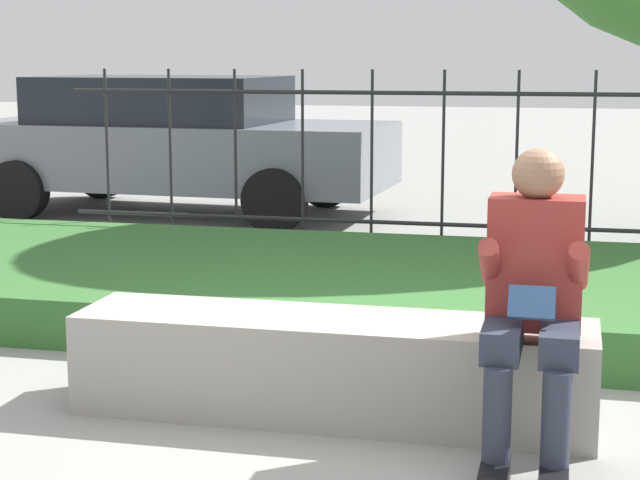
{
  "coord_description": "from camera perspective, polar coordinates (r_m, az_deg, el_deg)",
  "views": [
    {
      "loc": [
        1.0,
        -4.55,
        1.62
      ],
      "look_at": [
        -0.37,
        1.18,
        0.6
      ],
      "focal_mm": 60.0,
      "sensor_mm": 36.0,
      "label": 1
    }
  ],
  "objects": [
    {
      "name": "iron_fence",
      "position": [
        8.45,
        6.57,
        4.12
      ],
      "size": [
        6.25,
        0.03,
        1.52
      ],
      "color": "#232326",
      "rests_on": "ground_plane"
    },
    {
      "name": "car_parked_left",
      "position": [
        11.18,
        -7.79,
        5.24
      ],
      "size": [
        4.42,
        2.13,
        1.41
      ],
      "rotation": [
        0.0,
        0.0,
        -0.05
      ],
      "color": "slate",
      "rests_on": "ground_plane"
    },
    {
      "name": "grass_berm",
      "position": [
        6.83,
        4.68,
        -2.73
      ],
      "size": [
        8.25,
        2.68,
        0.29
      ],
      "color": "#33662D",
      "rests_on": "ground_plane"
    },
    {
      "name": "stone_bench",
      "position": [
        4.88,
        0.65,
        -7.07
      ],
      "size": [
        2.34,
        0.54,
        0.46
      ],
      "color": "gray",
      "rests_on": "ground_plane"
    },
    {
      "name": "ground_plane",
      "position": [
        4.94,
        1.0,
        -9.37
      ],
      "size": [
        60.0,
        60.0,
        0.0
      ],
      "primitive_type": "plane",
      "color": "gray"
    },
    {
      "name": "person_seated_reader",
      "position": [
        4.35,
        11.31,
        -2.76
      ],
      "size": [
        0.42,
        0.73,
        1.26
      ],
      "color": "black",
      "rests_on": "ground_plane"
    }
  ]
}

